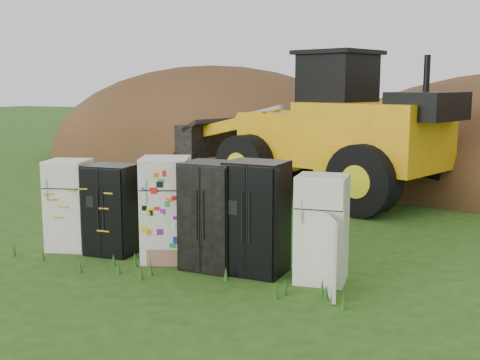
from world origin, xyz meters
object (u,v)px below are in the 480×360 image
(wheel_loader, at_px, (307,125))
(fridge_black_side, at_px, (112,210))
(fridge_open_door, at_px, (322,229))
(fridge_sticker, at_px, (166,209))
(fridge_black_right, at_px, (257,218))
(fridge_dark_mid, at_px, (212,216))
(fridge_leftmost, at_px, (69,205))

(wheel_loader, bearing_deg, fridge_black_side, -82.04)
(fridge_open_door, bearing_deg, fridge_black_side, 173.77)
(fridge_sticker, relative_size, fridge_black_right, 0.99)
(fridge_dark_mid, relative_size, wheel_loader, 0.22)
(fridge_black_side, relative_size, fridge_sticker, 0.90)
(fridge_black_side, relative_size, fridge_open_door, 0.97)
(fridge_black_side, relative_size, fridge_black_right, 0.89)
(fridge_black_side, distance_m, fridge_sticker, 1.15)
(fridge_black_side, bearing_deg, fridge_open_door, -3.72)
(fridge_leftmost, relative_size, wheel_loader, 0.21)
(fridge_black_right, bearing_deg, fridge_dark_mid, -173.85)
(fridge_leftmost, bearing_deg, fridge_dark_mid, -16.54)
(fridge_leftmost, distance_m, fridge_open_door, 4.88)
(fridge_leftmost, height_order, fridge_black_side, fridge_leftmost)
(fridge_dark_mid, distance_m, fridge_black_right, 0.79)
(fridge_open_door, height_order, wheel_loader, wheel_loader)
(fridge_leftmost, distance_m, fridge_black_right, 3.78)
(fridge_sticker, xyz_separation_m, fridge_dark_mid, (0.94, -0.08, -0.01))
(fridge_black_side, distance_m, wheel_loader, 7.37)
(fridge_black_right, xyz_separation_m, fridge_open_door, (1.10, 0.01, -0.08))
(fridge_leftmost, xyz_separation_m, wheel_loader, (2.41, 7.18, 1.14))
(fridge_black_side, bearing_deg, fridge_dark_mid, -5.61)
(fridge_black_right, distance_m, fridge_open_door, 1.10)
(fridge_sticker, xyz_separation_m, wheel_loader, (0.35, 7.11, 1.06))
(fridge_dark_mid, bearing_deg, fridge_leftmost, -178.15)
(wheel_loader, bearing_deg, fridge_sticker, -73.03)
(fridge_leftmost, distance_m, fridge_sticker, 2.06)
(wheel_loader, bearing_deg, fridge_dark_mid, -65.54)
(fridge_leftmost, relative_size, fridge_black_right, 0.91)
(fridge_sticker, bearing_deg, wheel_loader, 65.23)
(fridge_black_side, height_order, fridge_dark_mid, fridge_dark_mid)
(fridge_leftmost, height_order, fridge_black_right, fridge_black_right)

